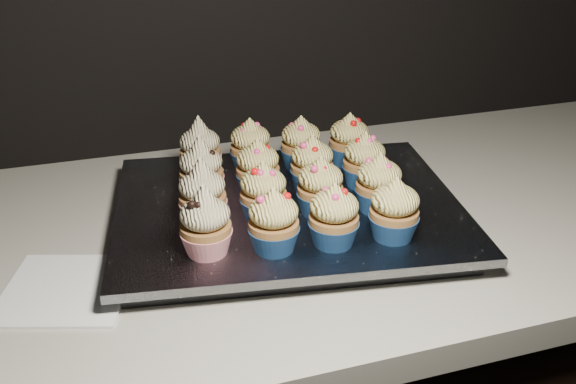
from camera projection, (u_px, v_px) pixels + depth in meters
name	position (u px, v px, depth m)	size (l,w,h in m)	color
worktop	(290.00, 228.00, 0.94)	(2.44, 0.64, 0.04)	beige
napkin	(67.00, 289.00, 0.77)	(0.15, 0.15, 0.00)	white
baking_tray	(288.00, 217.00, 0.91)	(0.44, 0.33, 0.02)	black
foil_lining	(288.00, 206.00, 0.90)	(0.48, 0.37, 0.01)	silver
cupcake_0	(206.00, 224.00, 0.76)	(0.06, 0.06, 0.10)	red
cupcake_1	(274.00, 222.00, 0.77)	(0.06, 0.06, 0.08)	navy
cupcake_2	(334.00, 217.00, 0.78)	(0.06, 0.06, 0.08)	navy
cupcake_3	(394.00, 211.00, 0.80)	(0.06, 0.06, 0.08)	navy
cupcake_4	(202.00, 195.00, 0.83)	(0.06, 0.06, 0.10)	red
cupcake_5	(263.00, 193.00, 0.84)	(0.06, 0.06, 0.08)	navy
cupcake_6	(320.00, 188.00, 0.85)	(0.06, 0.06, 0.08)	navy
cupcake_7	(379.00, 184.00, 0.86)	(0.06, 0.06, 0.08)	navy
cupcake_8	(201.00, 170.00, 0.90)	(0.06, 0.06, 0.10)	red
cupcake_9	(258.00, 169.00, 0.91)	(0.06, 0.06, 0.08)	navy
cupcake_10	(312.00, 165.00, 0.92)	(0.06, 0.06, 0.08)	navy
cupcake_11	(364.00, 161.00, 0.93)	(0.06, 0.06, 0.08)	navy
cupcake_12	(200.00, 149.00, 0.96)	(0.06, 0.06, 0.10)	red
cupcake_13	(250.00, 146.00, 0.98)	(0.06, 0.06, 0.08)	navy
cupcake_14	(301.00, 144.00, 0.99)	(0.06, 0.06, 0.08)	navy
cupcake_15	(349.00, 141.00, 1.00)	(0.06, 0.06, 0.08)	navy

